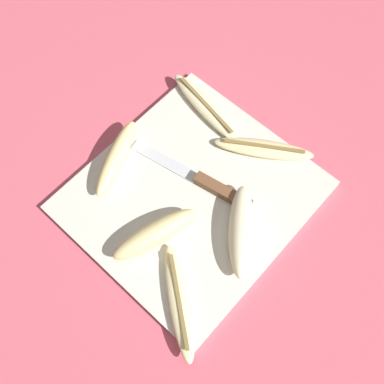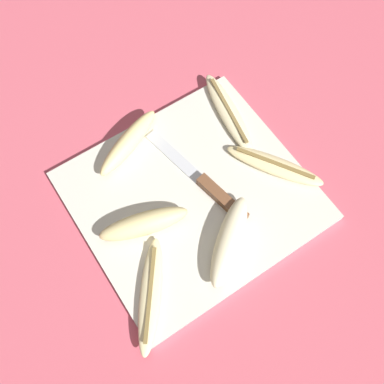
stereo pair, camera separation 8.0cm
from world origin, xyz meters
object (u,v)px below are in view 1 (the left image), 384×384
at_px(banana_golden_short, 116,157).
at_px(banana_ripe_center, 264,149).
at_px(banana_soft_right, 179,302).
at_px(banana_spotted_left, 154,234).
at_px(knife, 212,186).
at_px(banana_cream_curved, 206,107).
at_px(banana_bright_far, 241,231).

relative_size(banana_golden_short, banana_ripe_center, 0.92).
bearing_deg(banana_soft_right, banana_spotted_left, 63.63).
distance_m(knife, banana_cream_curved, 0.17).
bearing_deg(banana_bright_far, banana_soft_right, -179.52).
bearing_deg(banana_golden_short, banana_soft_right, -113.18).
distance_m(banana_golden_short, banana_ripe_center, 0.27).
relative_size(banana_bright_far, banana_cream_curved, 0.78).
bearing_deg(banana_spotted_left, banana_soft_right, -116.37).
xyz_separation_m(banana_soft_right, banana_cream_curved, (0.31, 0.22, -0.00)).
bearing_deg(banana_spotted_left, banana_golden_short, 69.14).
bearing_deg(banana_bright_far, knife, 70.25).
bearing_deg(banana_golden_short, banana_cream_curved, -13.05).
height_order(banana_spotted_left, banana_cream_curved, banana_spotted_left).
distance_m(knife, banana_spotted_left, 0.14).
distance_m(banana_spotted_left, banana_bright_far, 0.15).
bearing_deg(banana_ripe_center, banana_bright_far, -154.72).
relative_size(banana_soft_right, banana_golden_short, 1.07).
bearing_deg(banana_spotted_left, banana_ripe_center, -7.05).
xyz_separation_m(knife, banana_bright_far, (-0.03, -0.10, 0.01)).
relative_size(banana_soft_right, banana_bright_far, 1.11).
bearing_deg(banana_cream_curved, banana_soft_right, -145.07).
bearing_deg(banana_bright_far, banana_spotted_left, 134.17).
bearing_deg(banana_ripe_center, knife, 169.57).
xyz_separation_m(knife, banana_soft_right, (-0.19, -0.10, 0.00)).
bearing_deg(banana_cream_curved, banana_bright_far, -125.51).
bearing_deg(banana_golden_short, banana_spotted_left, -110.86).
distance_m(banana_spotted_left, banana_cream_curved, 0.28).
xyz_separation_m(banana_soft_right, banana_bright_far, (0.16, 0.00, 0.01)).
bearing_deg(banana_soft_right, banana_golden_short, 66.82).
xyz_separation_m(banana_golden_short, banana_ripe_center, (0.20, -0.19, -0.01)).
height_order(knife, banana_spotted_left, banana_spotted_left).
distance_m(banana_spotted_left, banana_ripe_center, 0.26).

